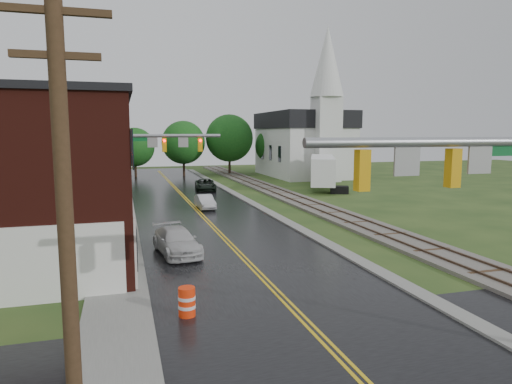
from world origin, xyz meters
name	(u,v)px	position (x,y,z in m)	size (l,w,h in m)	color
main_road	(195,209)	(0.00, 30.00, 0.00)	(10.00, 90.00, 0.02)	black
cross_road	(356,375)	(0.00, 2.00, 0.00)	(60.00, 9.00, 0.02)	black
curb_right	(242,198)	(5.40, 35.00, 0.00)	(0.80, 70.00, 0.12)	gray
sidewalk_left	(119,224)	(-6.20, 25.00, 0.00)	(2.40, 50.00, 0.12)	gray
yellow_house	(45,180)	(-11.00, 26.00, 3.20)	(8.00, 7.00, 6.40)	tan
darkred_building	(74,180)	(-10.00, 35.00, 2.20)	(7.00, 6.00, 4.40)	#3F0F0C
church	(306,137)	(20.00, 53.74, 5.83)	(10.40, 18.40, 20.00)	silver
railroad	(285,195)	(10.00, 35.00, 0.11)	(3.20, 80.00, 0.30)	#59544C
traffic_signal_near	(475,187)	(3.47, 2.00, 4.97)	(7.34, 0.30, 7.20)	gray
traffic_signal_far	(154,152)	(-3.47, 27.00, 4.97)	(7.34, 0.43, 7.20)	gray
utility_pole_a	(66,234)	(-6.80, 0.00, 4.72)	(1.80, 0.28, 9.00)	#382616
utility_pole_b	(106,160)	(-6.80, 22.00, 4.72)	(1.80, 0.28, 9.00)	#382616
utility_pole_c	(112,148)	(-6.80, 44.00, 4.72)	(1.80, 0.28, 9.00)	#382616
tree_left_c	(35,153)	(-13.85, 39.90, 4.51)	(6.00, 6.00, 7.65)	black
tree_left_e	(94,147)	(-8.85, 45.90, 4.81)	(6.40, 6.40, 8.16)	black
suv_dark	(205,185)	(2.94, 41.53, 0.65)	(2.16, 4.69, 1.30)	black
sedan_silver	(205,202)	(0.80, 29.65, 0.59)	(1.24, 3.56, 1.17)	silver
pickup_white	(177,241)	(-3.20, 15.72, 0.68)	(1.90, 4.66, 1.35)	silver
semi_trailer	(323,170)	(16.20, 39.57, 2.22)	(6.99, 11.68, 3.71)	black
construction_barrel	(187,302)	(-3.83, 7.20, 0.53)	(0.59, 0.59, 1.06)	#FD310B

